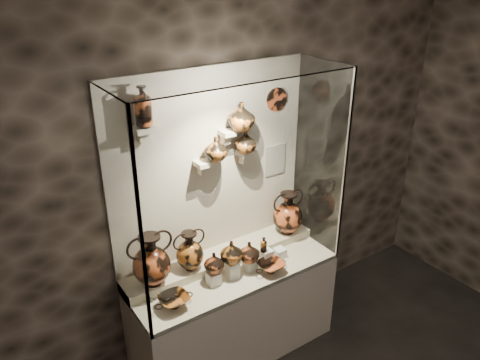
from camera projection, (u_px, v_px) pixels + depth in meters
name	position (u px, v px, depth m)	size (l,w,h in m)	color
wall_back	(211.00, 169.00, 3.64)	(5.00, 0.02, 3.20)	black
plinth	(234.00, 313.00, 3.90)	(1.70, 0.60, 0.80)	beige
front_tier	(234.00, 272.00, 3.73)	(1.68, 0.58, 0.03)	#C5B698
rear_tier	(222.00, 258.00, 3.84)	(1.70, 0.25, 0.10)	#C5B698
back_panel	(211.00, 169.00, 3.63)	(1.70, 0.03, 1.60)	beige
glass_front	(257.00, 199.00, 3.17)	(1.70, 0.01, 1.60)	white
glass_left	(122.00, 215.00, 2.97)	(0.01, 0.60, 1.60)	white
glass_right	(319.00, 159.00, 3.83)	(0.01, 0.60, 1.60)	white
glass_top	(232.00, 74.00, 3.06)	(1.70, 0.60, 0.01)	white
frame_post_left	(141.00, 235.00, 2.75)	(0.02, 0.02, 1.60)	gray
frame_post_right	(345.00, 171.00, 3.61)	(0.02, 0.02, 1.60)	gray
pedestal_a	(213.00, 278.00, 3.55)	(0.09, 0.09, 0.10)	silver
pedestal_b	(232.00, 269.00, 3.63)	(0.09, 0.09, 0.13)	silver
pedestal_c	(250.00, 264.00, 3.73)	(0.09, 0.09, 0.09)	silver
pedestal_d	(266.00, 256.00, 3.80)	(0.09, 0.09, 0.12)	silver
pedestal_e	(279.00, 253.00, 3.88)	(0.09, 0.09, 0.08)	silver
bracket_ul	(144.00, 129.00, 3.11)	(0.14, 0.12, 0.04)	beige
bracket_ca	(204.00, 163.00, 3.48)	(0.14, 0.12, 0.04)	beige
bracket_cb	(227.00, 133.00, 3.50)	(0.10, 0.12, 0.04)	beige
bracket_cc	(246.00, 153.00, 3.68)	(0.14, 0.12, 0.04)	beige
amphora_left	(151.00, 260.00, 3.38)	(0.33, 0.33, 0.41)	#AF4921
amphora_mid	(189.00, 251.00, 3.57)	(0.26, 0.26, 0.32)	#9B521B
amphora_right	(288.00, 213.00, 4.04)	(0.31, 0.31, 0.38)	#AF4921
jug_a	(214.00, 262.00, 3.51)	(0.15, 0.15, 0.16)	#AF4921
jug_b	(231.00, 252.00, 3.57)	(0.18, 0.18, 0.18)	#9B521B
jug_c	(249.00, 252.00, 3.65)	(0.17, 0.17, 0.17)	#AF4921
lekythos_small	(263.00, 244.00, 3.72)	(0.06, 0.06, 0.15)	#9B521B
kylix_left	(174.00, 300.00, 3.31)	(0.28, 0.24, 0.11)	#9B521B
kylix_right	(271.00, 266.00, 3.69)	(0.27, 0.23, 0.11)	#AF4921
lekythos_tall	(143.00, 105.00, 3.03)	(0.12, 0.12, 0.31)	#AF4921
ovoid_vase_a	(216.00, 149.00, 3.45)	(0.18, 0.18, 0.18)	#9B521B
ovoid_vase_b	(241.00, 116.00, 3.46)	(0.20, 0.20, 0.21)	#9B521B
ovoid_vase_c	(245.00, 142.00, 3.59)	(0.17, 0.17, 0.18)	#9B521B
wall_plate	(276.00, 99.00, 3.72)	(0.19, 0.19, 0.02)	#AF4522
info_placard	(275.00, 160.00, 3.96)	(0.20, 0.01, 0.27)	beige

